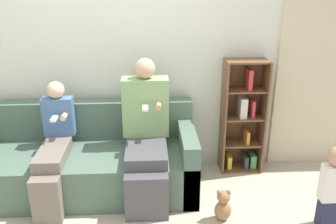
{
  "coord_description": "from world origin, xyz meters",
  "views": [
    {
      "loc": [
        0.38,
        -2.58,
        1.95
      ],
      "look_at": [
        0.55,
        0.57,
        0.76
      ],
      "focal_mm": 38.0,
      "sensor_mm": 36.0,
      "label": 1
    }
  ],
  "objects_px": {
    "toddler_standing": "(333,184)",
    "bookshelf": "(243,118)",
    "couch": "(87,162)",
    "adult_seated": "(146,130)",
    "child_seated": "(54,147)",
    "teddy_bear": "(223,206)"
  },
  "relations": [
    {
      "from": "child_seated",
      "to": "toddler_standing",
      "type": "bearing_deg",
      "value": -13.49
    },
    {
      "from": "toddler_standing",
      "to": "bookshelf",
      "type": "xyz_separation_m",
      "value": [
        -0.49,
        1.03,
        0.18
      ]
    },
    {
      "from": "couch",
      "to": "child_seated",
      "type": "xyz_separation_m",
      "value": [
        -0.26,
        -0.15,
        0.25
      ]
    },
    {
      "from": "couch",
      "to": "child_seated",
      "type": "bearing_deg",
      "value": -149.17
    },
    {
      "from": "toddler_standing",
      "to": "teddy_bear",
      "type": "distance_m",
      "value": 0.9
    },
    {
      "from": "child_seated",
      "to": "toddler_standing",
      "type": "distance_m",
      "value": 2.41
    },
    {
      "from": "child_seated",
      "to": "toddler_standing",
      "type": "xyz_separation_m",
      "value": [
        2.34,
        -0.56,
        -0.12
      ]
    },
    {
      "from": "adult_seated",
      "to": "teddy_bear",
      "type": "height_order",
      "value": "adult_seated"
    },
    {
      "from": "teddy_bear",
      "to": "couch",
      "type": "bearing_deg",
      "value": 154.46
    },
    {
      "from": "couch",
      "to": "teddy_bear",
      "type": "height_order",
      "value": "couch"
    },
    {
      "from": "child_seated",
      "to": "teddy_bear",
      "type": "distance_m",
      "value": 1.59
    },
    {
      "from": "couch",
      "to": "teddy_bear",
      "type": "xyz_separation_m",
      "value": [
        1.23,
        -0.59,
        -0.14
      ]
    },
    {
      "from": "adult_seated",
      "to": "bookshelf",
      "type": "distance_m",
      "value": 1.1
    },
    {
      "from": "couch",
      "to": "adult_seated",
      "type": "distance_m",
      "value": 0.7
    },
    {
      "from": "toddler_standing",
      "to": "bookshelf",
      "type": "height_order",
      "value": "bookshelf"
    },
    {
      "from": "teddy_bear",
      "to": "toddler_standing",
      "type": "bearing_deg",
      "value": -8.37
    },
    {
      "from": "toddler_standing",
      "to": "couch",
      "type": "bearing_deg",
      "value": 161.1
    },
    {
      "from": "bookshelf",
      "to": "teddy_bear",
      "type": "relative_size",
      "value": 4.08
    },
    {
      "from": "child_seated",
      "to": "couch",
      "type": "bearing_deg",
      "value": 30.83
    },
    {
      "from": "couch",
      "to": "toddler_standing",
      "type": "height_order",
      "value": "couch"
    },
    {
      "from": "adult_seated",
      "to": "child_seated",
      "type": "distance_m",
      "value": 0.85
    },
    {
      "from": "adult_seated",
      "to": "child_seated",
      "type": "bearing_deg",
      "value": -176.01
    }
  ]
}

